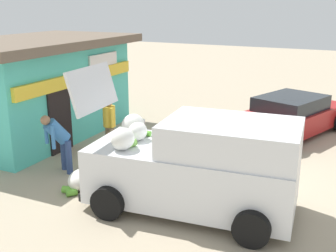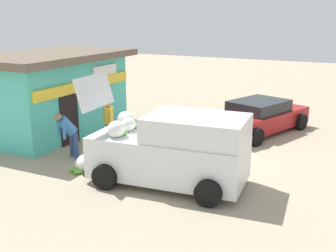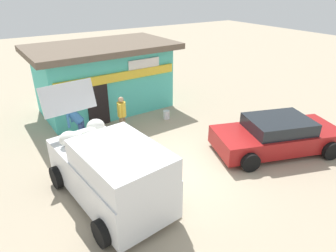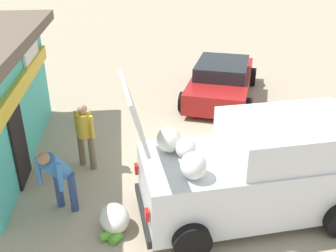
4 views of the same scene
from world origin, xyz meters
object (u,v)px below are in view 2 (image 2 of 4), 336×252
parked_sedan (258,117)px  customer_bending (68,131)px  unloaded_banana_pile (84,163)px  paint_bucket (136,124)px  vendor_standing (109,120)px  delivery_van (173,149)px  storefront_bar (53,92)px

parked_sedan → customer_bending: (-5.81, 4.36, 0.32)m
unloaded_banana_pile → paint_bucket: bearing=13.5°
vendor_standing → customer_bending: (-1.69, 0.32, -0.00)m
delivery_van → unloaded_banana_pile: delivery_van is taller
parked_sedan → vendor_standing: size_ratio=3.02×
storefront_bar → vendor_standing: 3.02m
delivery_van → parked_sedan: (6.01, -0.60, -0.36)m
parked_sedan → vendor_standing: (-4.11, 4.05, 0.32)m
vendor_standing → delivery_van: bearing=-118.8°
vendor_standing → customer_bending: size_ratio=1.05×
storefront_bar → delivery_van: storefront_bar is taller
storefront_bar → customer_bending: bearing=-130.3°
parked_sedan → customer_bending: size_ratio=3.16×
storefront_bar → paint_bucket: storefront_bar is taller
vendor_standing → paint_bucket: 2.40m
unloaded_banana_pile → delivery_van: bearing=-82.8°
storefront_bar → paint_bucket: size_ratio=17.40×
storefront_bar → parked_sedan: storefront_bar is taller
delivery_van → parked_sedan: size_ratio=0.94×
vendor_standing → unloaded_banana_pile: (-2.24, -0.72, -0.70)m
parked_sedan → unloaded_banana_pile: (-6.36, 3.32, -0.38)m
vendor_standing → customer_bending: bearing=169.4°
storefront_bar → unloaded_banana_pile: storefront_bar is taller
vendor_standing → paint_bucket: vendor_standing is taller
storefront_bar → delivery_van: (-2.39, -6.35, -0.60)m
storefront_bar → parked_sedan: 7.89m
vendor_standing → parked_sedan: bearing=-44.5°
delivery_van → unloaded_banana_pile: size_ratio=4.95×
vendor_standing → paint_bucket: bearing=9.1°
parked_sedan → customer_bending: bearing=143.1°
storefront_bar → parked_sedan: bearing=-62.5°
delivery_van → unloaded_banana_pile: (-0.35, 2.73, -0.74)m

